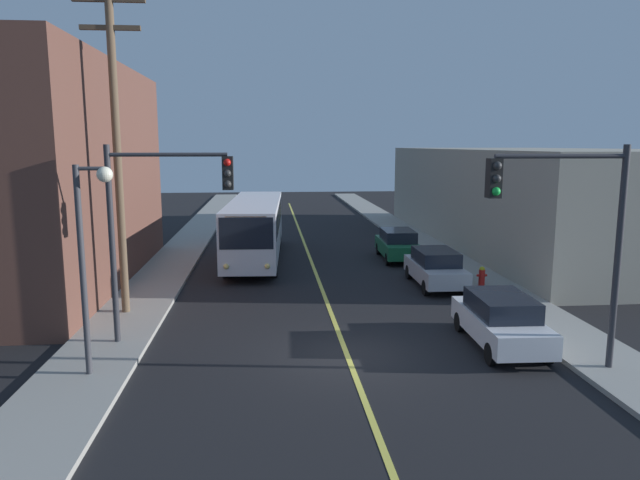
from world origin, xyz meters
TOP-DOWN VIEW (x-y plane):
  - ground_plane at (0.00, 0.00)m, footprint 120.00×120.00m
  - sidewalk_left at (-7.25, 10.00)m, footprint 2.50×90.00m
  - sidewalk_right at (7.25, 10.00)m, footprint 2.50×90.00m
  - lane_stripe_center at (0.00, 15.00)m, footprint 0.16×60.00m
  - building_left_brick at (-13.49, 10.13)m, footprint 10.00×16.70m
  - building_right_warehouse at (14.50, 18.37)m, footprint 12.00×27.76m
  - city_bus at (-2.95, 14.73)m, footprint 3.09×12.24m
  - parked_car_white at (4.79, 0.37)m, footprint 1.94×4.46m
  - parked_car_silver at (5.00, 8.05)m, footprint 1.86×4.42m
  - parked_car_green at (4.70, 14.09)m, footprint 1.94×4.45m
  - utility_pole_near at (-7.46, 4.75)m, footprint 2.40×0.28m
  - traffic_signal_left_corner at (-5.41, 1.46)m, footprint 3.75×0.48m
  - traffic_signal_right_corner at (5.41, -1.90)m, footprint 3.75×0.48m
  - street_lamp_left at (-6.83, -1.08)m, footprint 0.98×0.40m
  - fire_hydrant at (6.85, 7.37)m, footprint 0.44×0.26m

SIDE VIEW (x-z plane):
  - ground_plane at x=0.00m, z-range 0.00..0.00m
  - lane_stripe_center at x=0.00m, z-range 0.00..0.01m
  - sidewalk_left at x=-7.25m, z-range 0.00..0.15m
  - sidewalk_right at x=7.25m, z-range 0.00..0.15m
  - fire_hydrant at x=6.85m, z-range 0.16..1.00m
  - parked_car_white at x=4.79m, z-range 0.03..1.65m
  - parked_car_silver at x=5.00m, z-range 0.03..1.65m
  - parked_car_green at x=4.70m, z-range 0.03..1.65m
  - city_bus at x=-2.95m, z-range 0.22..3.42m
  - building_right_warehouse at x=14.50m, z-range 0.00..5.88m
  - street_lamp_left at x=-6.83m, z-range 0.99..6.49m
  - traffic_signal_left_corner at x=-5.41m, z-range 1.30..7.30m
  - traffic_signal_right_corner at x=5.41m, z-range 1.30..7.30m
  - building_left_brick at x=-13.49m, z-range 0.00..9.63m
  - utility_pole_near at x=-7.46m, z-range 0.67..12.05m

